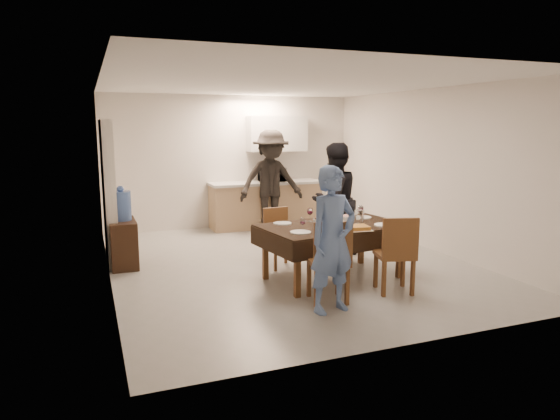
{
  "coord_description": "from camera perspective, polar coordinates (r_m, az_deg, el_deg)",
  "views": [
    {
      "loc": [
        -2.7,
        -6.63,
        2.01
      ],
      "look_at": [
        -0.25,
        -0.3,
        0.86
      ],
      "focal_mm": 32.0,
      "sensor_mm": 36.0,
      "label": 1
    }
  ],
  "objects": [
    {
      "name": "person_kitchen",
      "position": [
        9.5,
        -1.03,
        3.31
      ],
      "size": [
        1.25,
        0.72,
        1.93
      ],
      "primitive_type": "imported",
      "color": "black",
      "rests_on": "floor"
    },
    {
      "name": "microwave",
      "position": [
        9.97,
        -0.9,
        4.08
      ],
      "size": [
        0.5,
        0.34,
        0.28
      ],
      "primitive_type": "imported",
      "rotation": [
        0.0,
        0.0,
        3.14
      ],
      "color": "silver",
      "rests_on": "kitchen_worktop"
    },
    {
      "name": "chair_far_left",
      "position": [
        7.03,
        0.31,
        -2.65
      ],
      "size": [
        0.41,
        0.41,
        0.46
      ],
      "rotation": [
        0.0,
        0.0,
        3.21
      ],
      "color": "brown",
      "rests_on": "floor"
    },
    {
      "name": "plate_far_left",
      "position": [
        6.6,
        0.28,
        -1.53
      ],
      "size": [
        0.24,
        0.24,
        0.01
      ],
      "primitive_type": "cylinder",
      "color": "white",
      "rests_on": "dining_table"
    },
    {
      "name": "plate_near_right",
      "position": [
        6.62,
        11.94,
        -1.7
      ],
      "size": [
        0.29,
        0.29,
        0.02
      ],
      "primitive_type": "cylinder",
      "color": "white",
      "rests_on": "dining_table"
    },
    {
      "name": "savoury_tart",
      "position": [
        6.29,
        8.52,
        -2.02
      ],
      "size": [
        0.44,
        0.36,
        0.05
      ],
      "primitive_type": "cube",
      "rotation": [
        0.0,
        0.0,
        -0.15
      ],
      "color": "gold",
      "rests_on": "dining_table"
    },
    {
      "name": "wall_front",
      "position": [
        4.58,
        15.25,
        0.35
      ],
      "size": [
        5.0,
        0.02,
        2.6
      ],
      "primitive_type": "cube",
      "color": "silver",
      "rests_on": "floor"
    },
    {
      "name": "salad_bowl",
      "position": [
        6.86,
        7.66,
        -0.96
      ],
      "size": [
        0.17,
        0.17,
        0.07
      ],
      "primitive_type": "cylinder",
      "color": "white",
      "rests_on": "dining_table"
    },
    {
      "name": "floor",
      "position": [
        7.44,
        0.94,
        -6.07
      ],
      "size": [
        5.0,
        6.0,
        0.02
      ],
      "primitive_type": "cube",
      "color": "#A3A39F",
      "rests_on": "ground"
    },
    {
      "name": "upper_cabinet",
      "position": [
        10.11,
        -0.33,
        8.71
      ],
      "size": [
        1.2,
        0.34,
        0.7
      ],
      "primitive_type": "cube",
      "color": "silver",
      "rests_on": "wall_back"
    },
    {
      "name": "person_near",
      "position": [
        5.4,
        6.03,
        -3.4
      ],
      "size": [
        0.65,
        0.49,
        1.6
      ],
      "primitive_type": "imported",
      "rotation": [
        0.0,
        0.0,
        0.2
      ],
      "color": "#5A79B2",
      "rests_on": "floor"
    },
    {
      "name": "console",
      "position": [
        7.54,
        -17.49,
        -3.64
      ],
      "size": [
        0.37,
        0.73,
        0.68
      ],
      "primitive_type": "cube",
      "color": "#322010",
      "rests_on": "floor"
    },
    {
      "name": "plate_far_right",
      "position": [
        7.12,
        9.31,
        -0.82
      ],
      "size": [
        0.28,
        0.28,
        0.02
      ],
      "primitive_type": "cylinder",
      "color": "white",
      "rests_on": "dining_table"
    },
    {
      "name": "stub_partition",
      "position": [
        7.9,
        -19.0,
        2.11
      ],
      "size": [
        0.15,
        1.4,
        2.1
      ],
      "primitive_type": "cube",
      "color": "white",
      "rests_on": "floor"
    },
    {
      "name": "water_jug",
      "position": [
        7.44,
        -17.7,
        0.46
      ],
      "size": [
        0.28,
        0.28,
        0.42
      ],
      "primitive_type": "cylinder",
      "color": "#547ED5",
      "rests_on": "console"
    },
    {
      "name": "kitchen_base_cabinet",
      "position": [
        10.0,
        -1.65,
        0.53
      ],
      "size": [
        2.2,
        0.6,
        0.86
      ],
      "primitive_type": "cube",
      "color": "tan",
      "rests_on": "floor"
    },
    {
      "name": "dining_table",
      "position": [
        6.58,
        6.11,
        -1.97
      ],
      "size": [
        2.0,
        1.34,
        0.73
      ],
      "rotation": [
        0.0,
        0.0,
        0.14
      ],
      "color": "black",
      "rests_on": "floor"
    },
    {
      "name": "wine_glass_c",
      "position": [
        6.73,
        3.45,
        -0.55
      ],
      "size": [
        0.09,
        0.09,
        0.19
      ],
      "primitive_type": null,
      "color": "white",
      "rests_on": "dining_table"
    },
    {
      "name": "wine_glass_a",
      "position": [
        6.1,
        2.61,
        -1.7
      ],
      "size": [
        0.08,
        0.08,
        0.17
      ],
      "primitive_type": null,
      "color": "white",
      "rests_on": "dining_table"
    },
    {
      "name": "water_pitcher",
      "position": [
        6.68,
        9.0,
        -0.78
      ],
      "size": [
        0.12,
        0.12,
        0.18
      ],
      "primitive_type": "cylinder",
      "color": "white",
      "rests_on": "dining_table"
    },
    {
      "name": "chair_near_left",
      "position": [
        5.67,
        5.94,
        -4.9
      ],
      "size": [
        0.52,
        0.52,
        0.52
      ],
      "rotation": [
        0.0,
        0.0,
        -0.19
      ],
      "color": "brown",
      "rests_on": "floor"
    },
    {
      "name": "wall_right",
      "position": [
        8.46,
        16.91,
        4.39
      ],
      "size": [
        0.02,
        6.0,
        2.6
      ],
      "primitive_type": "cube",
      "color": "silver",
      "rests_on": "floor"
    },
    {
      "name": "chair_far_right",
      "position": [
        7.4,
        6.81,
        -2.13
      ],
      "size": [
        0.42,
        0.42,
        0.45
      ],
      "rotation": [
        0.0,
        0.0,
        3.25
      ],
      "color": "brown",
      "rests_on": "floor"
    },
    {
      "name": "chair_near_right",
      "position": [
        6.13,
        13.46,
        -4.13
      ],
      "size": [
        0.54,
        0.54,
        0.51
      ],
      "rotation": [
        0.0,
        0.0,
        -0.28
      ],
      "color": "brown",
      "rests_on": "floor"
    },
    {
      "name": "wall_back",
      "position": [
        10.03,
        -5.53,
        5.52
      ],
      "size": [
        5.0,
        0.02,
        2.6
      ],
      "primitive_type": "cube",
      "color": "silver",
      "rests_on": "floor"
    },
    {
      "name": "wine_glass_b",
      "position": [
        7.03,
        9.19,
        -0.22
      ],
      "size": [
        0.08,
        0.08,
        0.19
      ],
      "primitive_type": null,
      "color": "white",
      "rests_on": "dining_table"
    },
    {
      "name": "kitchen_worktop",
      "position": [
        9.94,
        -1.66,
        3.12
      ],
      "size": [
        2.24,
        0.64,
        0.05
      ],
      "primitive_type": "cube",
      "color": "beige",
      "rests_on": "kitchen_base_cabinet"
    },
    {
      "name": "mushroom_dish",
      "position": [
        6.79,
        4.66,
        -1.15
      ],
      "size": [
        0.19,
        0.19,
        0.03
      ],
      "primitive_type": "cylinder",
      "color": "white",
      "rests_on": "dining_table"
    },
    {
      "name": "person_far",
      "position": [
        7.72,
        6.2,
        1.13
      ],
      "size": [
        1.03,
        0.91,
        1.76
      ],
      "primitive_type": "imported",
      "rotation": [
        0.0,
        0.0,
        3.48
      ],
      "color": "black",
      "rests_on": "floor"
    },
    {
      "name": "ceiling",
      "position": [
        7.18,
        1.0,
        14.33
      ],
      "size": [
        5.0,
        6.0,
        0.02
      ],
      "primitive_type": "cube",
      "color": "white",
      "rests_on": "wall_back"
    },
    {
      "name": "wall_left",
      "position": [
        6.67,
        -19.37,
        2.96
      ],
      "size": [
        0.02,
        6.0,
        2.6
      ],
      "primitive_type": "cube",
      "color": "silver",
      "rests_on": "floor"
    },
    {
      "name": "wine_bottle",
      "position": [
        6.57,
        5.55,
        -0.42
      ],
      "size": [
        0.07,
        0.07,
        0.28
      ],
      "primitive_type": null,
      "color": "black",
      "rests_on": "dining_table"
    },
    {
      "name": "plate_near_left",
      "position": [
        6.05,
        2.36,
        -2.55
      ],
      "size": [
        0.25,
        0.25,
        0.01
      ],
      "primitive_type": "cylinder",
      "color": "white",
      "rests_on": "dining_table"
    }
  ]
}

